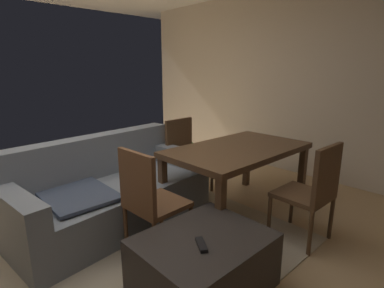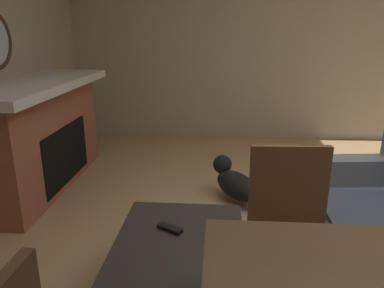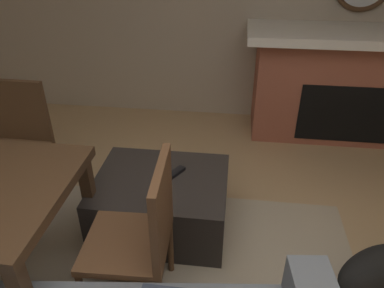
{
  "view_description": "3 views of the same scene",
  "coord_description": "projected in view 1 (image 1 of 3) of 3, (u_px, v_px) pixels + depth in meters",
  "views": [
    {
      "loc": [
        -0.96,
        -2.25,
        1.54
      ],
      "look_at": [
        0.65,
        -0.53,
        0.95
      ],
      "focal_mm": 27.76,
      "sensor_mm": 36.0,
      "label": 1
    },
    {
      "loc": [
        2.16,
        -0.77,
        1.53
      ],
      "look_at": [
        -0.11,
        -0.93,
        0.83
      ],
      "focal_mm": 34.65,
      "sensor_mm": 36.0,
      "label": 2
    },
    {
      "loc": [
        -0.1,
        0.98,
        1.88
      ],
      "look_at": [
        0.17,
        -1.21,
        0.56
      ],
      "focal_mm": 34.14,
      "sensor_mm": 36.0,
      "label": 3
    }
  ],
  "objects": [
    {
      "name": "ottoman_coffee_table",
      "position": [
        204.0,
        263.0,
        2.11
      ],
      "size": [
        0.89,
        0.72,
        0.41
      ],
      "primitive_type": "cube",
      "color": "#2D2826",
      "rests_on": "ground"
    },
    {
      "name": "dining_chair_west",
      "position": [
        149.0,
        197.0,
        2.44
      ],
      "size": [
        0.46,
        0.46,
        0.93
      ],
      "color": "brown",
      "rests_on": "ground"
    },
    {
      "name": "couch",
      "position": [
        110.0,
        193.0,
        3.05
      ],
      "size": [
        2.07,
        1.12,
        0.86
      ],
      "color": "slate",
      "rests_on": "ground"
    },
    {
      "name": "floor",
      "position": [
        97.0,
        250.0,
        2.6
      ],
      "size": [
        7.77,
        7.77,
        0.0
      ],
      "primitive_type": "plane",
      "color": "tan"
    },
    {
      "name": "wall_right_window_side",
      "position": [
        294.0,
        82.0,
        4.42
      ],
      "size": [
        0.12,
        6.25,
        2.73
      ],
      "primitive_type": "cube",
      "color": "beige",
      "rests_on": "ground"
    },
    {
      "name": "area_rug",
      "position": [
        151.0,
        249.0,
        2.61
      ],
      "size": [
        2.6,
        2.0,
        0.01
      ],
      "primitive_type": "cube",
      "color": "tan",
      "rests_on": "ground"
    },
    {
      "name": "dining_chair_north",
      "position": [
        185.0,
        151.0,
        3.81
      ],
      "size": [
        0.46,
        0.46,
        0.93
      ],
      "color": "#513823",
      "rests_on": "ground"
    },
    {
      "name": "potted_plant",
      "position": [
        188.0,
        154.0,
        4.72
      ],
      "size": [
        0.3,
        0.3,
        0.44
      ],
      "color": "brown",
      "rests_on": "ground"
    },
    {
      "name": "dining_table",
      "position": [
        238.0,
        154.0,
        3.18
      ],
      "size": [
        1.55,
        0.91,
        0.74
      ],
      "color": "#513823",
      "rests_on": "ground"
    },
    {
      "name": "dining_chair_south",
      "position": [
        313.0,
        188.0,
        2.62
      ],
      "size": [
        0.45,
        0.45,
        0.93
      ],
      "color": "#513823",
      "rests_on": "ground"
    },
    {
      "name": "tv_remote",
      "position": [
        201.0,
        245.0,
        1.95
      ],
      "size": [
        0.13,
        0.16,
        0.02
      ],
      "primitive_type": "cube",
      "rotation": [
        0.0,
        0.0,
        -0.54
      ],
      "color": "black",
      "rests_on": "ottoman_coffee_table"
    }
  ]
}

